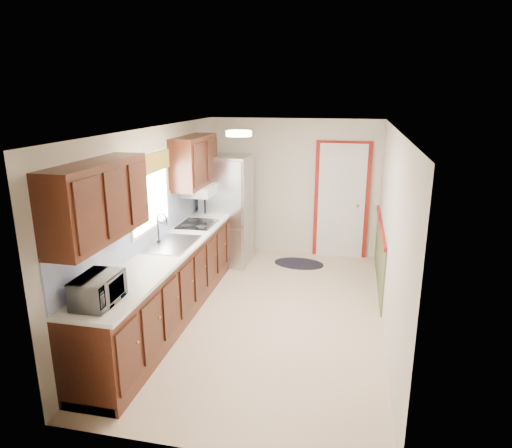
% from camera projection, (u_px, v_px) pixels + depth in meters
% --- Properties ---
extents(room_shell, '(3.20, 5.20, 2.52)m').
position_uv_depth(room_shell, '(267.00, 226.00, 5.72)').
color(room_shell, beige).
rests_on(room_shell, ground).
extents(kitchen_run, '(0.63, 4.00, 2.20)m').
position_uv_depth(kitchen_run, '(167.00, 256.00, 5.81)').
color(kitchen_run, '#37160C').
rests_on(kitchen_run, ground).
extents(back_wall_trim, '(1.12, 2.30, 2.08)m').
position_uv_depth(back_wall_trim, '(349.00, 212.00, 7.69)').
color(back_wall_trim, maroon).
rests_on(back_wall_trim, ground).
extents(ceiling_fixture, '(0.30, 0.30, 0.06)m').
position_uv_depth(ceiling_fixture, '(239.00, 133.00, 5.28)').
color(ceiling_fixture, '#FFD88C').
rests_on(ceiling_fixture, room_shell).
extents(microwave, '(0.29, 0.50, 0.33)m').
position_uv_depth(microwave, '(98.00, 287.00, 4.16)').
color(microwave, white).
rests_on(microwave, kitchen_run).
extents(refrigerator, '(0.77, 0.77, 1.83)m').
position_uv_depth(refrigerator, '(227.00, 210.00, 7.67)').
color(refrigerator, '#B7B7BC').
rests_on(refrigerator, ground).
extents(rug, '(0.89, 0.62, 0.01)m').
position_uv_depth(rug, '(299.00, 263.00, 7.80)').
color(rug, black).
rests_on(rug, ground).
extents(cooktop, '(0.49, 0.59, 0.02)m').
position_uv_depth(cooktop, '(197.00, 224.00, 6.74)').
color(cooktop, black).
rests_on(cooktop, kitchen_run).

